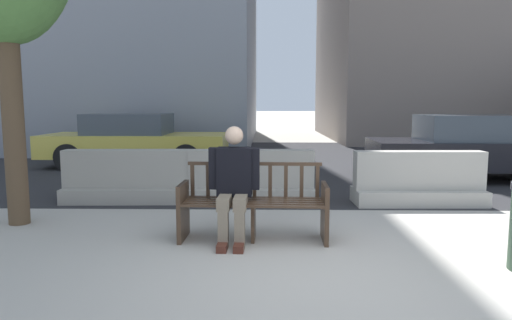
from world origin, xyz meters
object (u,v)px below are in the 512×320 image
jersey_barrier_right (418,183)px  car_taxi_near (135,140)px  car_sedan_mid (477,148)px  jersey_barrier_centre (251,181)px  jersey_barrier_left (127,181)px  seated_person (234,181)px  street_bench (254,206)px

jersey_barrier_right → car_taxi_near: bearing=142.8°
car_sedan_mid → jersey_barrier_centre: bearing=-154.3°
jersey_barrier_centre → car_sedan_mid: 5.12m
jersey_barrier_left → car_taxi_near: (-1.07, 4.20, 0.32)m
seated_person → jersey_barrier_centre: size_ratio=0.65×
jersey_barrier_right → car_sedan_mid: car_sedan_mid is taller
jersey_barrier_left → car_sedan_mid: (6.61, 2.26, 0.33)m
seated_person → jersey_barrier_left: seated_person is taller
street_bench → jersey_barrier_centre: (-0.09, 2.09, -0.06)m
seated_person → jersey_barrier_left: size_ratio=0.65×
street_bench → jersey_barrier_centre: size_ratio=0.85×
street_bench → jersey_barrier_right: (2.54, 1.93, -0.06)m
street_bench → car_taxi_near: (-3.16, 6.25, 0.26)m
jersey_barrier_centre → car_taxi_near: bearing=126.4°
street_bench → car_taxi_near: 7.01m
jersey_barrier_left → car_sedan_mid: size_ratio=0.46×
street_bench → car_sedan_mid: car_sedan_mid is taller
jersey_barrier_right → car_taxi_near: size_ratio=0.45×
street_bench → jersey_barrier_left: 2.93m
jersey_barrier_centre → jersey_barrier_left: (-2.00, -0.04, 0.00)m
car_taxi_near → car_sedan_mid: (7.67, -1.94, 0.01)m
jersey_barrier_centre → jersey_barrier_left: 2.00m
car_sedan_mid → seated_person: bearing=-137.4°
seated_person → street_bench: bearing=12.6°
car_taxi_near → jersey_barrier_right: bearing=-37.2°
street_bench → jersey_barrier_right: bearing=37.2°
car_taxi_near → car_sedan_mid: bearing=-14.2°
jersey_barrier_left → car_taxi_near: car_taxi_near is taller
jersey_barrier_right → car_taxi_near: 7.16m
jersey_barrier_centre → jersey_barrier_right: same height
car_taxi_near → car_sedan_mid: size_ratio=1.02×
jersey_barrier_centre → car_sedan_mid: car_sedan_mid is taller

